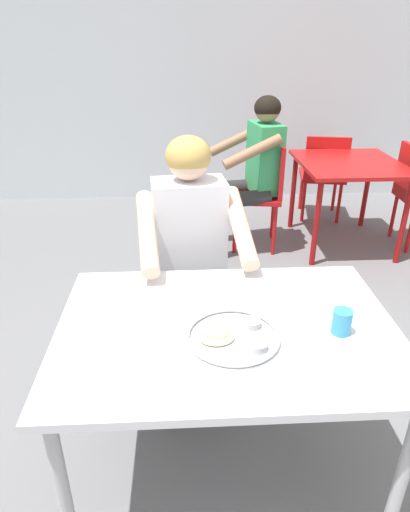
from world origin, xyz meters
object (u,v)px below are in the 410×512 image
(thali_tray, at_px, (234,337))
(chair_red_left, at_px, (266,187))
(drinking_cup, at_px, (342,321))
(chair_foreground, at_px, (188,272))
(patron_background, at_px, (254,162))
(diner_foreground, at_px, (192,249))
(table_background_red, at_px, (349,172))
(chair_red_far, at_px, (324,172))
(table_foreground, at_px, (227,343))

(thali_tray, height_order, chair_red_left, chair_red_left)
(drinking_cup, height_order, chair_foreground, chair_foreground)
(thali_tray, bearing_deg, patron_background, 79.69)
(chair_foreground, bearing_deg, thali_tray, -81.30)
(drinking_cup, height_order, diner_foreground, diner_foreground)
(chair_foreground, relative_size, patron_background, 0.70)
(table_background_red, xyz_separation_m, chair_red_left, (-0.67, -0.00, -0.12))
(table_background_red, height_order, chair_red_far, chair_red_far)
(drinking_cup, relative_size, diner_foreground, 0.07)
(table_background_red, distance_m, chair_red_far, 0.60)
(table_foreground, height_order, diner_foreground, diner_foreground)
(chair_red_far, bearing_deg, patron_background, -142.27)
(chair_red_left, bearing_deg, chair_red_far, 41.74)
(chair_red_far, xyz_separation_m, patron_background, (-0.77, -0.60, 0.26))
(thali_tray, relative_size, chair_red_far, 0.38)
(table_background_red, xyz_separation_m, patron_background, (-0.79, -0.02, 0.10))
(diner_foreground, relative_size, chair_red_far, 1.52)
(diner_foreground, bearing_deg, chair_foreground, 94.67)
(patron_background, bearing_deg, table_foreground, -101.02)
(chair_foreground, bearing_deg, chair_red_left, 64.22)
(thali_tray, xyz_separation_m, table_background_red, (1.20, 2.30, -0.12))
(diner_foreground, distance_m, table_background_red, 2.09)
(table_background_red, bearing_deg, table_foreground, -118.73)
(table_foreground, height_order, patron_background, patron_background)
(chair_red_left, xyz_separation_m, patron_background, (-0.12, -0.01, 0.22))
(table_background_red, bearing_deg, drinking_cup, -110.14)
(table_foreground, xyz_separation_m, chair_foreground, (-0.12, 0.83, -0.16))
(chair_red_far, bearing_deg, chair_foreground, -123.91)
(thali_tray, height_order, patron_background, patron_background)
(chair_foreground, relative_size, chair_red_left, 0.97)
(table_background_red, relative_size, chair_red_far, 1.08)
(chair_red_far, relative_size, patron_background, 0.67)
(thali_tray, distance_m, chair_red_left, 2.36)
(table_foreground, bearing_deg, chair_red_far, 66.80)
(table_foreground, distance_m, patron_background, 2.24)
(patron_background, bearing_deg, table_background_red, 1.20)
(chair_foreground, bearing_deg, table_background_red, 46.02)
(chair_red_left, bearing_deg, thali_tray, -103.02)
(chair_red_left, bearing_deg, drinking_cup, -94.11)
(chair_foreground, relative_size, chair_red_far, 1.04)
(drinking_cup, bearing_deg, table_background_red, 69.86)
(drinking_cup, height_order, chair_red_left, chair_red_left)
(table_foreground, height_order, drinking_cup, drinking_cup)
(chair_foreground, height_order, table_background_red, chair_foreground)
(diner_foreground, height_order, chair_red_far, diner_foreground)
(table_foreground, xyz_separation_m, patron_background, (0.43, 2.20, 0.07))
(thali_tray, xyz_separation_m, chair_red_left, (0.53, 2.29, -0.23))
(chair_red_left, relative_size, chair_red_far, 1.07)
(thali_tray, relative_size, table_background_red, 0.35)
(thali_tray, relative_size, drinking_cup, 3.55)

